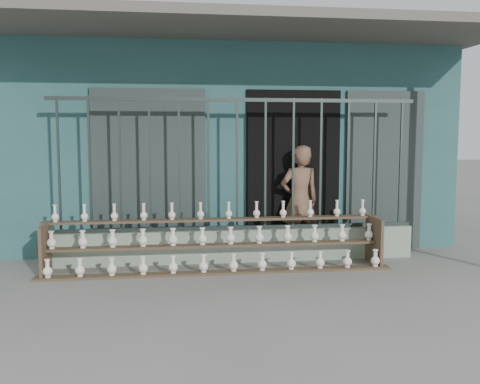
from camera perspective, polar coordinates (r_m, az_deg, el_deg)
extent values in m
plane|color=slate|center=(6.25, 1.25, -10.13)|extent=(60.00, 60.00, 0.00)
cube|color=#2A5759|center=(10.27, -2.48, 5.26)|extent=(7.00, 5.00, 3.20)
cube|color=black|center=(7.98, 5.63, 2.14)|extent=(1.40, 0.12, 2.40)
cube|color=#222E2D|center=(7.73, -9.64, 1.95)|extent=(1.60, 0.08, 2.40)
cube|color=#222E2D|center=(8.38, 15.06, 2.14)|extent=(1.20, 0.08, 2.40)
cube|color=#59544C|center=(7.32, -0.22, 17.15)|extent=(7.40, 2.00, 0.12)
cube|color=#8FA38C|center=(7.44, -0.31, -5.70)|extent=(5.00, 0.20, 0.45)
cube|color=#283330|center=(7.37, -18.77, 2.69)|extent=(0.03, 0.03, 1.80)
cube|color=#283330|center=(7.31, -15.75, 2.76)|extent=(0.03, 0.03, 1.80)
cube|color=#283330|center=(7.26, -12.68, 2.82)|extent=(0.03, 0.03, 1.80)
cube|color=#283330|center=(7.24, -9.59, 2.87)|extent=(0.03, 0.03, 1.80)
cube|color=#283330|center=(7.24, -6.49, 2.92)|extent=(0.03, 0.03, 1.80)
cube|color=#283330|center=(7.26, -3.39, 2.95)|extent=(0.03, 0.03, 1.80)
cube|color=#283330|center=(7.30, -0.32, 2.98)|extent=(0.03, 0.03, 1.80)
cube|color=#283330|center=(7.36, 2.71, 3.00)|extent=(0.03, 0.03, 1.80)
cube|color=#283330|center=(7.44, 5.69, 3.01)|extent=(0.03, 0.03, 1.80)
cube|color=#283330|center=(7.54, 8.59, 3.01)|extent=(0.03, 0.03, 1.80)
cube|color=#283330|center=(7.66, 11.41, 3.01)|extent=(0.03, 0.03, 1.80)
cube|color=#283330|center=(7.79, 14.13, 2.99)|extent=(0.03, 0.03, 1.80)
cube|color=#283330|center=(7.95, 16.76, 2.98)|extent=(0.03, 0.03, 1.80)
cube|color=#283330|center=(7.30, -0.32, 9.81)|extent=(5.00, 0.04, 0.05)
cube|color=#283330|center=(7.40, -0.31, -3.80)|extent=(5.00, 0.04, 0.05)
cube|color=brown|center=(6.83, -2.32, -8.60)|extent=(4.50, 0.18, 0.03)
cube|color=brown|center=(7.00, -2.52, -5.71)|extent=(4.50, 0.18, 0.03)
cube|color=brown|center=(7.19, -2.71, -2.96)|extent=(4.50, 0.18, 0.03)
cube|color=brown|center=(7.14, -20.07, -5.80)|extent=(0.04, 0.55, 0.64)
cube|color=brown|center=(7.50, 14.13, -5.05)|extent=(0.04, 0.55, 0.64)
imported|color=brown|center=(7.78, 6.37, -0.93)|extent=(0.64, 0.47, 1.60)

